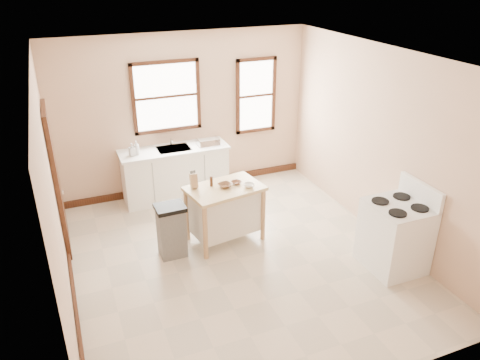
{
  "coord_description": "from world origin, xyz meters",
  "views": [
    {
      "loc": [
        -2.06,
        -5.12,
        3.85
      ],
      "look_at": [
        0.19,
        0.4,
        1.02
      ],
      "focal_mm": 35.0,
      "sensor_mm": 36.0,
      "label": 1
    }
  ],
  "objects_px": {
    "soap_bottle_b": "(132,150)",
    "dish_rack": "(208,142)",
    "knife_block": "(194,181)",
    "bowl_c": "(249,185)",
    "trash_bin": "(172,231)",
    "gas_stove": "(396,228)",
    "bowl_b": "(236,182)",
    "kitchen_island": "(225,214)",
    "bowl_a": "(225,185)",
    "soap_bottle_a": "(136,148)",
    "pepper_grinder": "(211,181)"
  },
  "relations": [
    {
      "from": "knife_block",
      "to": "bowl_a",
      "type": "distance_m",
      "value": 0.45
    },
    {
      "from": "pepper_grinder",
      "to": "bowl_c",
      "type": "height_order",
      "value": "pepper_grinder"
    },
    {
      "from": "knife_block",
      "to": "gas_stove",
      "type": "relative_size",
      "value": 0.16
    },
    {
      "from": "soap_bottle_b",
      "to": "trash_bin",
      "type": "bearing_deg",
      "value": -95.75
    },
    {
      "from": "kitchen_island",
      "to": "pepper_grinder",
      "type": "height_order",
      "value": "pepper_grinder"
    },
    {
      "from": "bowl_b",
      "to": "soap_bottle_b",
      "type": "bearing_deg",
      "value": 128.25
    },
    {
      "from": "dish_rack",
      "to": "soap_bottle_a",
      "type": "bearing_deg",
      "value": 156.5
    },
    {
      "from": "kitchen_island",
      "to": "trash_bin",
      "type": "xyz_separation_m",
      "value": [
        -0.84,
        -0.1,
        -0.04
      ]
    },
    {
      "from": "soap_bottle_b",
      "to": "bowl_c",
      "type": "height_order",
      "value": "soap_bottle_b"
    },
    {
      "from": "bowl_b",
      "to": "bowl_c",
      "type": "xyz_separation_m",
      "value": [
        0.13,
        -0.17,
        0.01
      ]
    },
    {
      "from": "soap_bottle_a",
      "to": "soap_bottle_b",
      "type": "xyz_separation_m",
      "value": [
        -0.08,
        -0.01,
        -0.02
      ]
    },
    {
      "from": "pepper_grinder",
      "to": "trash_bin",
      "type": "xyz_separation_m",
      "value": [
        -0.68,
        -0.2,
        -0.55
      ]
    },
    {
      "from": "kitchen_island",
      "to": "trash_bin",
      "type": "relative_size",
      "value": 1.35
    },
    {
      "from": "pepper_grinder",
      "to": "gas_stove",
      "type": "height_order",
      "value": "gas_stove"
    },
    {
      "from": "kitchen_island",
      "to": "bowl_a",
      "type": "xyz_separation_m",
      "value": [
        0.01,
        0.01,
        0.46
      ]
    },
    {
      "from": "knife_block",
      "to": "bowl_c",
      "type": "xyz_separation_m",
      "value": [
        0.74,
        -0.28,
        -0.08
      ]
    },
    {
      "from": "trash_bin",
      "to": "gas_stove",
      "type": "height_order",
      "value": "gas_stove"
    },
    {
      "from": "dish_rack",
      "to": "gas_stove",
      "type": "xyz_separation_m",
      "value": [
        1.59,
        -3.09,
        -0.36
      ]
    },
    {
      "from": "bowl_b",
      "to": "gas_stove",
      "type": "xyz_separation_m",
      "value": [
        1.68,
        -1.54,
        -0.28
      ]
    },
    {
      "from": "bowl_b",
      "to": "bowl_c",
      "type": "height_order",
      "value": "bowl_c"
    },
    {
      "from": "bowl_a",
      "to": "bowl_c",
      "type": "xyz_separation_m",
      "value": [
        0.32,
        -0.13,
        0.0
      ]
    },
    {
      "from": "bowl_b",
      "to": "trash_bin",
      "type": "bearing_deg",
      "value": -172.14
    },
    {
      "from": "bowl_c",
      "to": "gas_stove",
      "type": "distance_m",
      "value": 2.09
    },
    {
      "from": "trash_bin",
      "to": "knife_block",
      "type": "bearing_deg",
      "value": 29.61
    },
    {
      "from": "soap_bottle_a",
      "to": "bowl_a",
      "type": "distance_m",
      "value": 1.87
    },
    {
      "from": "kitchen_island",
      "to": "bowl_a",
      "type": "distance_m",
      "value": 0.46
    },
    {
      "from": "kitchen_island",
      "to": "dish_rack",
      "type": "bearing_deg",
      "value": 70.09
    },
    {
      "from": "dish_rack",
      "to": "gas_stove",
      "type": "distance_m",
      "value": 3.49
    },
    {
      "from": "dish_rack",
      "to": "soap_bottle_b",
      "type": "bearing_deg",
      "value": 156.97
    },
    {
      "from": "trash_bin",
      "to": "gas_stove",
      "type": "relative_size",
      "value": 0.65
    },
    {
      "from": "dish_rack",
      "to": "trash_bin",
      "type": "height_order",
      "value": "dish_rack"
    },
    {
      "from": "knife_block",
      "to": "bowl_b",
      "type": "height_order",
      "value": "knife_block"
    },
    {
      "from": "knife_block",
      "to": "trash_bin",
      "type": "distance_m",
      "value": 0.76
    },
    {
      "from": "dish_rack",
      "to": "kitchen_island",
      "type": "distance_m",
      "value": 1.7
    },
    {
      "from": "dish_rack",
      "to": "trash_bin",
      "type": "relative_size",
      "value": 0.49
    },
    {
      "from": "dish_rack",
      "to": "kitchen_island",
      "type": "xyz_separation_m",
      "value": [
        -0.29,
        -1.59,
        -0.53
      ]
    },
    {
      "from": "soap_bottle_b",
      "to": "gas_stove",
      "type": "relative_size",
      "value": 0.17
    },
    {
      "from": "gas_stove",
      "to": "soap_bottle_b",
      "type": "bearing_deg",
      "value": 133.14
    },
    {
      "from": "pepper_grinder",
      "to": "gas_stove",
      "type": "relative_size",
      "value": 0.12
    },
    {
      "from": "soap_bottle_a",
      "to": "gas_stove",
      "type": "relative_size",
      "value": 0.2
    },
    {
      "from": "soap_bottle_b",
      "to": "dish_rack",
      "type": "relative_size",
      "value": 0.54
    },
    {
      "from": "kitchen_island",
      "to": "bowl_a",
      "type": "bearing_deg",
      "value": 34.08
    },
    {
      "from": "soap_bottle_b",
      "to": "dish_rack",
      "type": "height_order",
      "value": "soap_bottle_b"
    },
    {
      "from": "trash_bin",
      "to": "gas_stove",
      "type": "xyz_separation_m",
      "value": [
        2.72,
        -1.4,
        0.21
      ]
    },
    {
      "from": "soap_bottle_b",
      "to": "kitchen_island",
      "type": "xyz_separation_m",
      "value": [
        1.02,
        -1.6,
        -0.59
      ]
    },
    {
      "from": "bowl_a",
      "to": "soap_bottle_a",
      "type": "bearing_deg",
      "value": 120.78
    },
    {
      "from": "bowl_a",
      "to": "bowl_c",
      "type": "bearing_deg",
      "value": -22.17
    },
    {
      "from": "soap_bottle_b",
      "to": "trash_bin",
      "type": "distance_m",
      "value": 1.82
    },
    {
      "from": "knife_block",
      "to": "bowl_c",
      "type": "bearing_deg",
      "value": -16.9
    },
    {
      "from": "trash_bin",
      "to": "dish_rack",
      "type": "bearing_deg",
      "value": 55.41
    }
  ]
}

